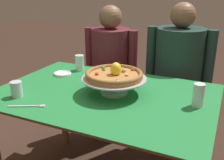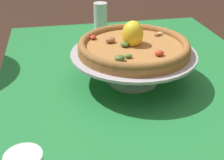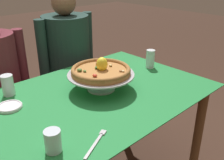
# 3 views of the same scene
# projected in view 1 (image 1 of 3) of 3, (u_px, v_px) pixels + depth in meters

# --- Properties ---
(dining_table) EXTENTS (1.32, 0.90, 0.74)m
(dining_table) POSITION_uv_depth(u_px,v_px,m) (104.00, 108.00, 1.64)
(dining_table) COLOR brown
(dining_table) RESTS_ON ground
(pizza_stand) EXTENTS (0.39, 0.39, 0.10)m
(pizza_stand) POSITION_uv_depth(u_px,v_px,m) (114.00, 82.00, 1.58)
(pizza_stand) COLOR #B7B7C1
(pizza_stand) RESTS_ON dining_table
(pizza) EXTENTS (0.34, 0.34, 0.09)m
(pizza) POSITION_uv_depth(u_px,v_px,m) (114.00, 74.00, 1.56)
(pizza) COLOR #AD753D
(pizza) RESTS_ON pizza_stand
(water_glass_front_left) EXTENTS (0.07, 0.07, 0.09)m
(water_glass_front_left) POSITION_uv_depth(u_px,v_px,m) (17.00, 90.00, 1.54)
(water_glass_front_left) COLOR silver
(water_glass_front_left) RESTS_ON dining_table
(water_glass_side_right) EXTENTS (0.06, 0.06, 0.13)m
(water_glass_side_right) POSITION_uv_depth(u_px,v_px,m) (198.00, 97.00, 1.42)
(water_glass_side_right) COLOR white
(water_glass_side_right) RESTS_ON dining_table
(water_glass_back_left) EXTENTS (0.07, 0.07, 0.12)m
(water_glass_back_left) POSITION_uv_depth(u_px,v_px,m) (80.00, 64.00, 2.01)
(water_glass_back_left) COLOR white
(water_glass_back_left) RESTS_ON dining_table
(side_plate) EXTENTS (0.13, 0.13, 0.02)m
(side_plate) POSITION_uv_depth(u_px,v_px,m) (62.00, 74.00, 1.93)
(side_plate) COLOR white
(side_plate) RESTS_ON dining_table
(dinner_fork) EXTENTS (0.18, 0.10, 0.01)m
(dinner_fork) POSITION_uv_depth(u_px,v_px,m) (29.00, 106.00, 1.43)
(dinner_fork) COLOR #B7B7C1
(dinner_fork) RESTS_ON dining_table
(diner_left) EXTENTS (0.50, 0.35, 1.20)m
(diner_left) POSITION_uv_depth(u_px,v_px,m) (111.00, 75.00, 2.41)
(diner_left) COLOR black
(diner_left) RESTS_ON ground
(diner_right) EXTENTS (0.54, 0.39, 1.24)m
(diner_right) POSITION_uv_depth(u_px,v_px,m) (177.00, 81.00, 2.16)
(diner_right) COLOR maroon
(diner_right) RESTS_ON ground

